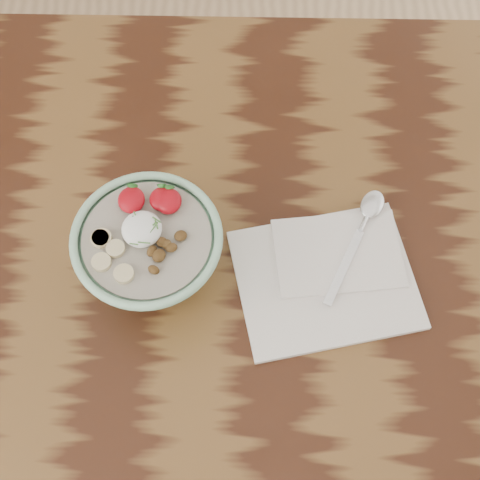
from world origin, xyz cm
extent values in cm
cube|color=#34190D|center=(0.00, 0.00, 73.00)|extent=(160.00, 90.00, 4.00)
cylinder|color=#93C6A2|center=(4.39, -1.90, 75.60)|extent=(8.43, 8.43, 1.20)
torus|color=#93C6A2|center=(4.39, -1.90, 85.44)|extent=(19.17, 19.17, 1.10)
cylinder|color=#A19786|center=(4.39, -1.90, 84.83)|extent=(16.26, 16.26, 1.00)
ellipsoid|color=white|center=(3.89, -1.13, 86.31)|extent=(5.05, 5.05, 2.78)
ellipsoid|color=#9D0711|center=(6.95, 2.89, 86.25)|extent=(3.33, 3.66, 1.83)
cone|color=#286623|center=(6.95, 4.39, 86.55)|extent=(1.40, 1.03, 1.52)
ellipsoid|color=#9D0711|center=(6.01, 3.26, 86.18)|extent=(3.08, 3.39, 1.70)
cone|color=#286623|center=(6.01, 4.64, 86.48)|extent=(1.40, 1.03, 1.52)
ellipsoid|color=#9D0711|center=(2.23, 3.00, 86.28)|extent=(3.44, 3.79, 1.89)
cone|color=#286623|center=(2.23, 4.55, 86.58)|extent=(1.40, 1.03, 1.52)
ellipsoid|color=#9D0711|center=(2.26, 2.92, 86.25)|extent=(3.31, 3.64, 1.82)
cone|color=#286623|center=(2.26, 4.41, 86.55)|extent=(1.40, 1.03, 1.52)
cylinder|color=#CDBA87|center=(-1.05, -2.15, 85.74)|extent=(2.47, 2.47, 0.70)
cylinder|color=#CDBA87|center=(-1.28, -2.29, 85.74)|extent=(2.39, 2.39, 0.70)
cylinder|color=#CDBA87|center=(-0.75, -5.44, 85.74)|extent=(2.42, 2.42, 0.70)
cylinder|color=#CDBA87|center=(2.11, -6.92, 85.74)|extent=(2.49, 2.49, 0.70)
cylinder|color=#CDBA87|center=(0.78, -3.58, 85.74)|extent=(2.33, 2.33, 0.70)
ellipsoid|color=brown|center=(7.03, -2.90, 85.79)|extent=(1.68, 1.70, 1.01)
ellipsoid|color=brown|center=(5.71, -6.38, 85.87)|extent=(1.85, 1.66, 1.04)
ellipsoid|color=brown|center=(6.21, -4.48, 85.84)|extent=(1.76, 1.63, 0.76)
ellipsoid|color=brown|center=(5.29, -3.90, 85.89)|extent=(1.76, 1.92, 1.15)
ellipsoid|color=brown|center=(6.20, -4.53, 85.96)|extent=(2.35, 2.39, 1.43)
ellipsoid|color=brown|center=(6.39, -2.60, 85.81)|extent=(1.73, 1.73, 0.90)
ellipsoid|color=brown|center=(8.69, -1.74, 85.86)|extent=(2.13, 2.07, 0.94)
ellipsoid|color=brown|center=(7.65, -3.38, 85.87)|extent=(1.82, 1.63, 1.05)
cylinder|color=#457632|center=(4.95, -0.68, 87.34)|extent=(1.17, 1.14, 0.23)
cylinder|color=#457632|center=(5.82, -0.96, 87.34)|extent=(0.59, 1.32, 0.23)
cylinder|color=#457632|center=(4.49, -3.47, 87.34)|extent=(1.54, 0.34, 0.23)
cylinder|color=#457632|center=(5.79, -0.31, 87.34)|extent=(1.16, 0.90, 0.22)
cylinder|color=#457632|center=(3.28, -3.68, 87.34)|extent=(1.09, 0.31, 0.22)
cylinder|color=#457632|center=(5.28, -1.18, 87.34)|extent=(0.93, 1.00, 0.22)
cylinder|color=#457632|center=(4.09, -1.98, 87.34)|extent=(1.07, 1.46, 0.24)
cylinder|color=#457632|center=(5.53, -1.40, 87.34)|extent=(1.02, 1.53, 0.24)
cylinder|color=#457632|center=(3.62, 0.09, 87.34)|extent=(1.78, 0.20, 0.24)
cylinder|color=#457632|center=(3.21, 0.13, 87.34)|extent=(0.84, 1.42, 0.23)
cube|color=white|center=(27.75, -2.94, 75.46)|extent=(27.36, 23.90, 0.91)
cube|color=white|center=(29.57, 0.71, 76.19)|extent=(18.61, 13.79, 0.55)
cube|color=silver|center=(30.20, -1.59, 76.65)|extent=(6.14, 11.50, 0.37)
cylinder|color=silver|center=(33.41, 5.35, 76.83)|extent=(2.00, 3.18, 0.74)
ellipsoid|color=silver|center=(34.69, 8.11, 76.96)|extent=(4.96, 5.75, 1.00)
camera|label=1|loc=(16.71, -38.10, 159.99)|focal=50.00mm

